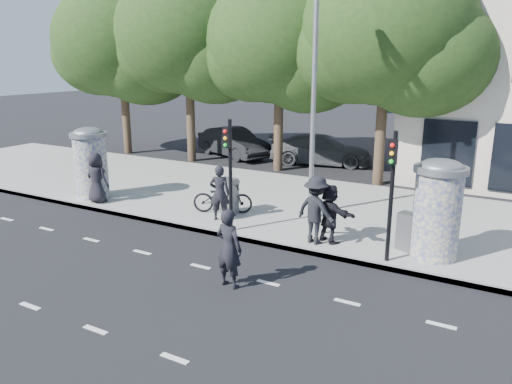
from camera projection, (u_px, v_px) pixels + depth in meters
The scene contains 24 objects.
ground at pixel (166, 287), 11.83m from camera, with size 120.00×120.00×0.00m, color black.
sidewalk at pixel (299, 206), 18.11m from camera, with size 40.00×8.00×0.15m, color gray.
curb at pixel (243, 239), 14.79m from camera, with size 40.00×0.10×0.16m, color slate.
lane_dash_near at pixel (96, 330), 9.98m from camera, with size 32.00×0.12×0.01m, color silver.
lane_dash_far at pixel (201, 267), 13.00m from camera, with size 32.00×0.12×0.01m, color silver.
ad_column_left at pixel (91, 161), 18.63m from camera, with size 1.36×1.36×2.65m.
ad_column_right at pixel (437, 207), 12.91m from camera, with size 1.36×1.36×2.65m.
traffic_pole_near at pixel (229, 164), 14.72m from camera, with size 0.22×0.31×3.40m.
traffic_pole_far at pixel (392, 184), 12.44m from camera, with size 0.22×0.31×3.40m.
street_lamp at pixel (314, 73), 15.78m from camera, with size 0.25×0.93×8.00m.
tree_far_left at pixel (121, 40), 26.90m from camera, with size 7.20×7.20×9.26m.
tree_mid_left at pixel (188, 32), 24.68m from camera, with size 7.20×7.20×9.57m.
tree_near_left at pixel (279, 40), 22.59m from camera, with size 6.80×6.80×8.97m.
tree_center at pixel (387, 31), 19.81m from camera, with size 7.00×7.00×9.30m.
ped_a at pixel (97, 178), 18.04m from camera, with size 0.89×0.58×1.83m, color black.
ped_b at pixel (220, 193), 16.05m from camera, with size 0.66×0.43×1.81m, color black.
ped_d at pixel (316, 210), 14.03m from camera, with size 1.25×0.72×1.94m, color black.
ped_f at pixel (330, 214), 14.13m from camera, with size 1.58×0.57×1.70m, color black.
man_road at pixel (229, 248), 11.66m from camera, with size 0.70×0.46×1.92m, color black.
bicycle at pixel (223, 198), 16.91m from camera, with size 2.02×0.70×1.06m, color black.
cabinet_left at pixel (228, 196), 16.81m from camera, with size 0.58×0.42×1.22m, color #5C5F60.
cabinet_right at pixel (407, 232), 13.61m from camera, with size 0.51×0.37×1.06m, color #5C5E60.
car_mid at pixel (233, 142), 27.29m from camera, with size 4.77×1.66×1.57m, color black.
car_right at pixel (321, 150), 25.36m from camera, with size 5.13×2.08×1.49m, color #4A4D51.
Camera 1 is at (7.18, -8.38, 5.27)m, focal length 35.00 mm.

